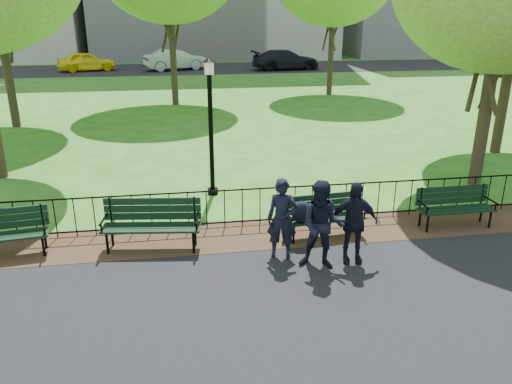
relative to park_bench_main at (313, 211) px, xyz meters
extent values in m
plane|color=#24681B|center=(-0.38, -1.13, -0.62)|extent=(120.00, 120.00, 0.00)
cube|color=#3D2F19|center=(-0.38, 0.37, -0.61)|extent=(60.00, 1.60, 0.01)
cube|color=black|center=(-0.38, 33.87, -0.62)|extent=(70.00, 9.00, 0.01)
cylinder|color=black|center=(-0.38, 0.87, 0.26)|extent=(24.00, 0.04, 0.04)
cylinder|color=black|center=(-0.38, 0.87, -0.50)|extent=(24.00, 0.04, 0.04)
cylinder|color=black|center=(-0.38, 0.87, -0.17)|extent=(0.02, 0.02, 0.90)
cube|color=black|center=(0.27, 0.02, -0.19)|extent=(1.77, 0.62, 0.04)
cube|color=black|center=(0.25, 0.27, 0.14)|extent=(1.73, 0.20, 0.43)
cylinder|color=black|center=(-0.46, -0.23, -0.40)|extent=(0.05, 0.05, 0.43)
cylinder|color=black|center=(1.04, -0.08, -0.40)|extent=(0.05, 0.05, 0.43)
cylinder|color=black|center=(-0.49, 0.12, -0.40)|extent=(0.05, 0.05, 0.43)
cylinder|color=black|center=(1.01, 0.26, -0.40)|extent=(0.05, 0.05, 0.43)
cylinder|color=black|center=(-0.54, -0.06, -0.01)|extent=(0.09, 0.54, 0.04)
cylinder|color=black|center=(1.09, 0.10, -0.01)|extent=(0.09, 0.54, 0.04)
ellipsoid|color=black|center=(-0.29, -0.13, 0.06)|extent=(0.45, 0.33, 0.46)
cube|color=black|center=(-3.35, -0.02, -0.13)|extent=(2.02, 0.78, 0.04)
cube|color=black|center=(-3.31, 0.26, 0.25)|extent=(1.96, 0.30, 0.49)
cylinder|color=black|center=(-4.22, -0.10, -0.38)|extent=(0.05, 0.05, 0.49)
cylinder|color=black|center=(-2.53, -0.33, -0.38)|extent=(0.05, 0.05, 0.49)
cylinder|color=black|center=(-4.17, 0.29, -0.38)|extent=(0.05, 0.05, 0.49)
cylinder|color=black|center=(-2.48, 0.06, -0.38)|extent=(0.05, 0.05, 0.49)
cylinder|color=black|center=(-4.27, 0.10, 0.07)|extent=(0.12, 0.61, 0.04)
cylinder|color=black|center=(-2.43, -0.14, 0.07)|extent=(0.12, 0.61, 0.04)
cylinder|color=black|center=(-5.46, 0.01, -0.40)|extent=(0.05, 0.05, 0.45)
cylinder|color=black|center=(-5.50, 0.37, -0.40)|extent=(0.05, 0.05, 0.45)
cylinder|color=black|center=(-5.41, 0.20, 0.01)|extent=(0.11, 0.56, 0.04)
cube|color=black|center=(3.31, 0.05, -0.19)|extent=(1.73, 0.48, 0.04)
cube|color=black|center=(3.31, 0.30, 0.14)|extent=(1.73, 0.05, 0.43)
cylinder|color=black|center=(2.56, -0.13, -0.41)|extent=(0.05, 0.05, 0.43)
cylinder|color=black|center=(4.06, -0.11, -0.41)|extent=(0.05, 0.05, 0.43)
cylinder|color=black|center=(2.56, 0.22, -0.41)|extent=(0.05, 0.05, 0.43)
cylinder|color=black|center=(4.06, 0.23, -0.41)|extent=(0.05, 0.05, 0.43)
cylinder|color=black|center=(2.49, 0.04, -0.02)|extent=(0.04, 0.54, 0.04)
cylinder|color=black|center=(4.13, 0.06, -0.02)|extent=(0.04, 0.54, 0.04)
cylinder|color=black|center=(-1.88, 3.09, -0.54)|extent=(0.28, 0.28, 0.16)
cylinder|color=black|center=(-1.88, 3.09, 0.97)|extent=(0.12, 0.12, 3.18)
cube|color=beige|center=(-1.88, 3.09, 2.65)|extent=(0.22, 0.22, 0.30)
cone|color=black|center=(-1.88, 3.09, 2.85)|extent=(0.32, 0.32, 0.12)
cylinder|color=#2D2116|center=(5.46, 2.77, 1.04)|extent=(0.36, 0.36, 3.32)
cylinder|color=#2D2116|center=(8.07, 5.76, 1.38)|extent=(0.35, 0.35, 4.01)
cylinder|color=#2D2116|center=(-9.42, 12.62, 1.46)|extent=(0.34, 0.34, 4.17)
cylinder|color=#2D2116|center=(-2.76, 16.89, 1.52)|extent=(0.34, 0.34, 4.28)
cylinder|color=#2D2116|center=(6.08, 18.79, 1.40)|extent=(0.30, 0.30, 4.05)
imported|color=black|center=(-0.82, -0.75, 0.20)|extent=(0.68, 0.54, 1.61)
imported|color=black|center=(-0.17, -1.26, 0.24)|extent=(0.93, 0.70, 1.71)
imported|color=black|center=(0.48, -1.11, 0.19)|extent=(0.99, 0.51, 1.61)
imported|color=yellow|center=(-9.65, 33.23, 0.15)|extent=(4.81, 3.00, 1.53)
imported|color=#B7BABF|center=(-2.63, 32.84, 0.23)|extent=(5.38, 3.31, 1.67)
imported|color=black|center=(6.30, 31.72, 0.19)|extent=(5.65, 2.63, 1.60)
camera|label=1|loc=(-2.71, -9.39, 3.97)|focal=35.00mm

